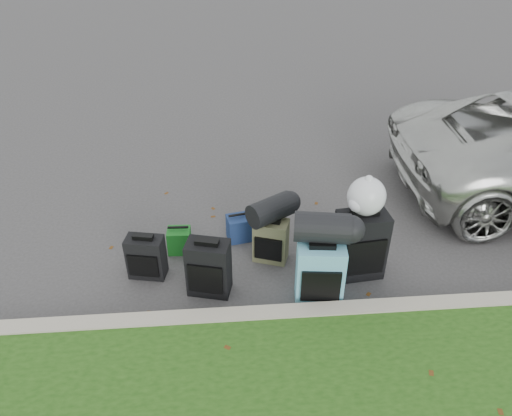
{
  "coord_description": "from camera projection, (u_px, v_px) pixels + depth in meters",
  "views": [
    {
      "loc": [
        -0.46,
        -4.41,
        3.68
      ],
      "look_at": [
        -0.1,
        0.2,
        0.55
      ],
      "focal_mm": 35.0,
      "sensor_mm": 36.0,
      "label": 1
    }
  ],
  "objects": [
    {
      "name": "ground",
      "position": [
        266.0,
        257.0,
        5.74
      ],
      "size": [
        120.0,
        120.0,
        0.0
      ],
      "primitive_type": "plane",
      "color": "#383535",
      "rests_on": "ground"
    },
    {
      "name": "curb",
      "position": [
        276.0,
        316.0,
        4.87
      ],
      "size": [
        120.0,
        0.18,
        0.15
      ],
      "primitive_type": "cube",
      "color": "#9E937F",
      "rests_on": "ground"
    },
    {
      "name": "suitcase_small_black",
      "position": [
        146.0,
        257.0,
        5.35
      ],
      "size": [
        0.43,
        0.29,
        0.49
      ],
      "primitive_type": "cube",
      "rotation": [
        0.0,
        0.0,
        -0.19
      ],
      "color": "black",
      "rests_on": "ground"
    },
    {
      "name": "suitcase_large_black_left",
      "position": [
        209.0,
        268.0,
        5.11
      ],
      "size": [
        0.48,
        0.36,
        0.62
      ],
      "primitive_type": "cube",
      "rotation": [
        0.0,
        0.0,
        -0.24
      ],
      "color": "black",
      "rests_on": "ground"
    },
    {
      "name": "suitcase_olive",
      "position": [
        271.0,
        240.0,
        5.57
      ],
      "size": [
        0.43,
        0.34,
        0.51
      ],
      "primitive_type": "cube",
      "rotation": [
        0.0,
        0.0,
        -0.33
      ],
      "color": "#44452C",
      "rests_on": "ground"
    },
    {
      "name": "suitcase_teal",
      "position": [
        320.0,
        274.0,
        4.99
      ],
      "size": [
        0.5,
        0.33,
        0.67
      ],
      "primitive_type": "cube",
      "rotation": [
        0.0,
        0.0,
        -0.11
      ],
      "color": "teal",
      "rests_on": "ground"
    },
    {
      "name": "suitcase_large_black_right",
      "position": [
        360.0,
        245.0,
        5.29
      ],
      "size": [
        0.55,
        0.36,
        0.78
      ],
      "primitive_type": "cube",
      "rotation": [
        0.0,
        0.0,
        0.1
      ],
      "color": "black",
      "rests_on": "ground"
    },
    {
      "name": "tote_green",
      "position": [
        179.0,
        240.0,
        5.75
      ],
      "size": [
        0.27,
        0.22,
        0.3
      ],
      "primitive_type": "cube",
      "rotation": [
        0.0,
        0.0,
        -0.04
      ],
      "color": "#17681D",
      "rests_on": "ground"
    },
    {
      "name": "tote_navy",
      "position": [
        240.0,
        228.0,
        5.94
      ],
      "size": [
        0.33,
        0.28,
        0.31
      ],
      "primitive_type": "cube",
      "rotation": [
        0.0,
        0.0,
        0.2
      ],
      "color": "navy",
      "rests_on": "ground"
    },
    {
      "name": "duffel_left",
      "position": [
        271.0,
        210.0,
        5.38
      ],
      "size": [
        0.58,
        0.5,
        0.27
      ],
      "primitive_type": "cylinder",
      "rotation": [
        0.0,
        1.57,
        0.56
      ],
      "color": "black",
      "rests_on": "suitcase_olive"
    },
    {
      "name": "duffel_right",
      "position": [
        322.0,
        228.0,
        4.81
      ],
      "size": [
        0.59,
        0.39,
        0.3
      ],
      "primitive_type": "cylinder",
      "rotation": [
        0.0,
        1.57,
        -0.17
      ],
      "color": "black",
      "rests_on": "suitcase_teal"
    },
    {
      "name": "trash_bag",
      "position": [
        367.0,
        196.0,
        5.01
      ],
      "size": [
        0.39,
        0.39,
        0.39
      ],
      "primitive_type": "sphere",
      "color": "silver",
      "rests_on": "suitcase_large_black_right"
    }
  ]
}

